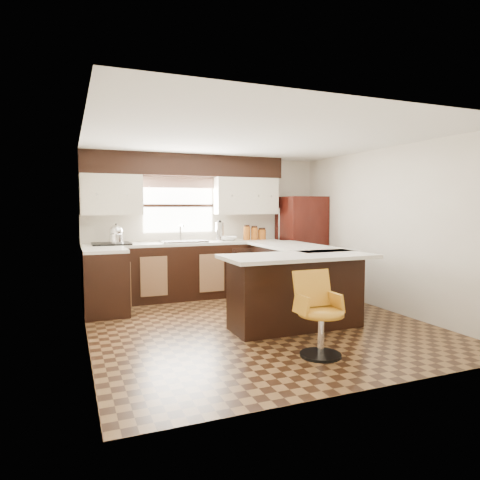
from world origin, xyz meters
name	(u,v)px	position (x,y,z in m)	size (l,w,h in m)	color
floor	(257,324)	(0.00, 0.00, 0.00)	(4.40, 4.40, 0.00)	#49301A
ceiling	(258,138)	(0.00, 0.00, 2.40)	(4.40, 4.40, 0.00)	silver
wall_back	(206,226)	(0.00, 2.20, 1.20)	(4.40, 4.40, 0.00)	beige
wall_front	(369,248)	(0.00, -2.20, 1.20)	(4.40, 4.40, 0.00)	beige
wall_left	(85,237)	(-2.10, 0.00, 1.20)	(4.40, 4.40, 0.00)	beige
wall_right	(387,229)	(2.10, 0.00, 1.20)	(4.40, 4.40, 0.00)	beige
base_cab_back	(186,271)	(-0.45, 1.90, 0.45)	(3.30, 0.60, 0.90)	black
base_cab_left	(105,283)	(-1.80, 1.25, 0.45)	(0.60, 0.70, 0.90)	black
counter_back	(186,243)	(-0.45, 1.90, 0.92)	(3.30, 0.60, 0.04)	silver
counter_left	(105,250)	(-1.80, 1.25, 0.92)	(0.60, 0.70, 0.04)	silver
soffit	(186,166)	(-0.40, 2.03, 2.22)	(3.40, 0.35, 0.36)	black
upper_cab_left	(111,195)	(-1.62, 2.03, 1.72)	(0.94, 0.35, 0.64)	beige
upper_cab_right	(246,196)	(0.68, 2.03, 1.72)	(1.14, 0.35, 0.64)	beige
window_pane	(179,206)	(-0.50, 2.18, 1.55)	(1.20, 0.02, 0.90)	white
valance	(179,183)	(-0.50, 2.14, 1.94)	(1.30, 0.06, 0.18)	#D19B93
sink	(183,241)	(-0.50, 1.88, 0.96)	(0.75, 0.45, 0.03)	#B2B2B7
dishwasher	(248,272)	(0.55, 1.61, 0.43)	(0.58, 0.03, 0.78)	black
cooktop	(111,244)	(-1.65, 1.88, 0.96)	(0.58, 0.50, 0.03)	black
peninsula_long	(294,278)	(0.90, 0.62, 0.45)	(0.60, 1.95, 0.90)	black
peninsula_return	(296,293)	(0.38, -0.35, 0.45)	(1.65, 0.60, 0.90)	black
counter_pen_long	(298,247)	(0.95, 0.62, 0.92)	(0.84, 1.95, 0.04)	silver
counter_pen_return	(298,256)	(0.35, -0.44, 0.92)	(1.89, 0.84, 0.04)	silver
refrigerator	(301,243)	(1.71, 1.83, 0.86)	(0.74, 0.71, 1.72)	black
bar_chair	(321,315)	(0.10, -1.36, 0.44)	(0.46, 0.46, 0.87)	#C38420
kettle	(116,233)	(-1.57, 1.88, 1.12)	(0.22, 0.22, 0.30)	silver
percolator	(220,232)	(0.14, 1.90, 1.10)	(0.14, 0.14, 0.32)	silver
mixing_bowl	(228,238)	(0.30, 1.90, 0.98)	(0.30, 0.30, 0.07)	white
canister_large	(247,233)	(0.66, 1.92, 1.06)	(0.12, 0.12, 0.24)	#9A4E14
canister_med	(254,234)	(0.81, 1.92, 1.05)	(0.12, 0.12, 0.22)	#9A4E14
canister_small	(262,234)	(0.96, 1.92, 1.03)	(0.14, 0.14, 0.18)	#9A4E14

